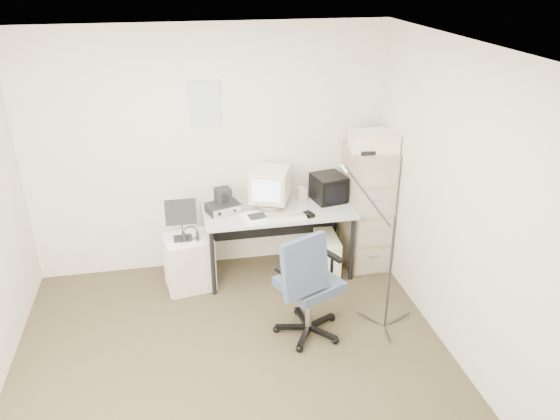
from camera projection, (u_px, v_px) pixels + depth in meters
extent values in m
cube|color=#3E371C|center=(236.00, 372.00, 4.39)|extent=(3.60, 3.60, 0.01)
cube|color=white|center=(223.00, 52.00, 3.33)|extent=(3.60, 3.60, 0.01)
cube|color=silver|center=(210.00, 152.00, 5.46)|extent=(3.60, 0.02, 2.50)
cube|color=silver|center=(464.00, 212.00, 4.18)|extent=(0.02, 3.60, 2.50)
cube|color=white|center=(205.00, 103.00, 5.23)|extent=(0.30, 0.02, 0.44)
cube|color=#93825C|center=(366.00, 207.00, 5.71)|extent=(0.40, 0.60, 1.30)
cube|color=beige|center=(374.00, 141.00, 5.34)|extent=(0.51, 0.39, 0.18)
cube|color=#A1A29A|center=(278.00, 241.00, 5.63)|extent=(1.50, 0.70, 0.73)
cube|color=beige|center=(270.00, 188.00, 5.46)|extent=(0.48, 0.49, 0.40)
cube|color=black|center=(328.00, 188.00, 5.62)|extent=(0.36, 0.37, 0.27)
cube|color=#BCAF97|center=(302.00, 194.00, 5.64)|extent=(0.10, 0.10, 0.14)
cube|color=beige|center=(284.00, 216.00, 5.29)|extent=(0.43, 0.18, 0.02)
cube|color=black|center=(309.00, 214.00, 5.32)|extent=(0.10, 0.13, 0.03)
cube|color=black|center=(223.00, 208.00, 5.39)|extent=(0.37, 0.31, 0.09)
cube|color=black|center=(223.00, 195.00, 5.37)|extent=(0.17, 0.17, 0.15)
cube|color=white|center=(253.00, 218.00, 5.27)|extent=(0.24, 0.30, 0.02)
cube|color=beige|center=(327.00, 255.00, 5.68)|extent=(0.22, 0.46, 0.42)
cube|color=#425469|center=(309.00, 282.00, 4.63)|extent=(0.80, 0.80, 1.04)
cube|color=white|center=(189.00, 262.00, 5.40)|extent=(0.51, 0.44, 0.56)
cube|color=black|center=(181.00, 219.00, 5.16)|extent=(0.33, 0.25, 0.43)
torus|color=black|center=(191.00, 236.00, 5.20)|extent=(0.20, 0.20, 0.03)
cylinder|color=black|center=(392.00, 257.00, 4.63)|extent=(0.03, 0.03, 1.43)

